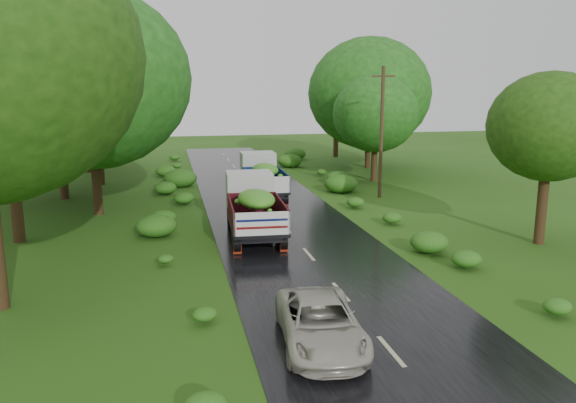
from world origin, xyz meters
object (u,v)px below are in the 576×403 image
object	(u,v)px
car	(320,323)
utility_pole	(382,131)
truck_near	(253,204)
truck_far	(262,174)

from	to	relation	value
car	utility_pole	distance (m)	19.26
truck_near	truck_far	world-z (taller)	truck_near
truck_near	car	world-z (taller)	truck_near
truck_near	car	size ratio (longest dim) A/B	1.45
truck_far	utility_pole	world-z (taller)	utility_pole
truck_near	utility_pole	bearing A→B (deg)	42.14
utility_pole	truck_far	bearing A→B (deg)	-170.45
truck_far	car	world-z (taller)	truck_far
car	truck_far	bearing A→B (deg)	90.15
truck_near	truck_far	bearing A→B (deg)	80.79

